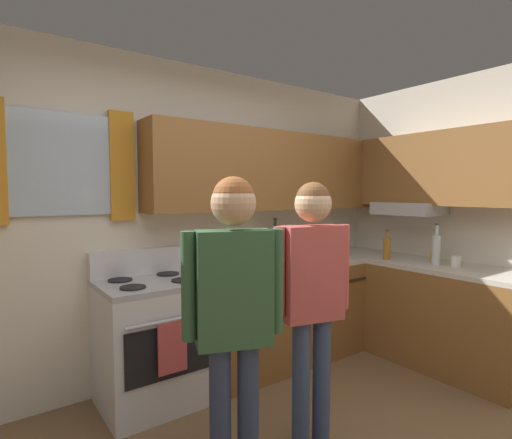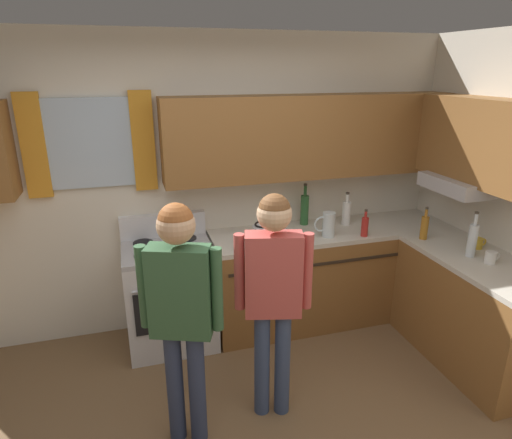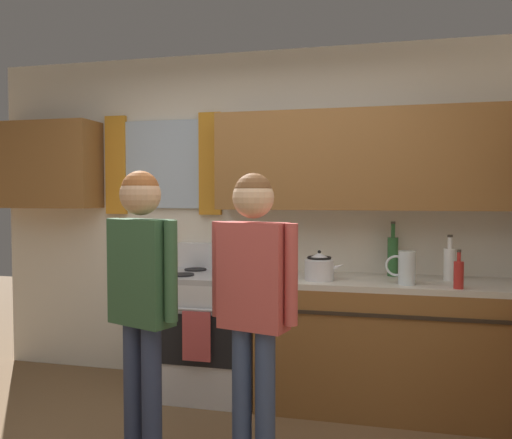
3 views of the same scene
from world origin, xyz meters
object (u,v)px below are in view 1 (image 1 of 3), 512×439
object	(u,v)px
bottle_wine_green	(275,243)
adult_left	(234,300)
bottle_sauce_red	(338,251)
stovetop_kettle	(252,259)
mug_ceramic_white	(456,261)
adult_in_plaid	(312,283)
bottle_tall_clear	(436,249)
stove_oven	(153,339)
mug_mustard_yellow	(435,256)
bottle_milk_white	(312,245)
bottle_oil_amber	(387,248)
water_pitcher	(307,251)

from	to	relation	value
bottle_wine_green	adult_left	bearing A→B (deg)	-134.90
bottle_sauce_red	stovetop_kettle	bearing A→B (deg)	171.89
mug_ceramic_white	adult_in_plaid	bearing A→B (deg)	-178.70
bottle_wine_green	mug_ceramic_white	bearing A→B (deg)	-49.98
bottle_tall_clear	stovetop_kettle	xyz separation A→B (m)	(-1.46, 0.75, -0.05)
stove_oven	bottle_tall_clear	xyz separation A→B (m)	(2.27, -0.87, 0.57)
adult_left	adult_in_plaid	size ratio (longest dim) A/B	1.01
stovetop_kettle	adult_left	bearing A→B (deg)	-129.30
mug_mustard_yellow	stovetop_kettle	size ratio (longest dim) A/B	0.44
bottle_sauce_red	mug_ceramic_white	xyz separation A→B (m)	(0.63, -0.78, -0.05)
mug_ceramic_white	mug_mustard_yellow	xyz separation A→B (m)	(0.13, 0.27, -0.00)
mug_mustard_yellow	stovetop_kettle	xyz separation A→B (m)	(-1.64, 0.63, 0.05)
adult_in_plaid	mug_ceramic_white	bearing A→B (deg)	1.30
bottle_milk_white	bottle_oil_amber	xyz separation A→B (m)	(0.47, -0.52, -0.01)
mug_ceramic_white	stovetop_kettle	bearing A→B (deg)	149.18
bottle_sauce_red	water_pitcher	size ratio (longest dim) A/B	1.12
bottle_oil_amber	water_pitcher	bearing A→B (deg)	159.65
bottle_tall_clear	mug_ceramic_white	size ratio (longest dim) A/B	2.92
stovetop_kettle	adult_in_plaid	xyz separation A→B (m)	(-0.24, -0.94, 0.01)
mug_ceramic_white	adult_in_plaid	xyz separation A→B (m)	(-1.75, -0.04, 0.06)
mug_mustard_yellow	adult_left	distance (m)	2.50
bottle_oil_amber	mug_ceramic_white	bearing A→B (deg)	-73.20
stove_oven	bottle_tall_clear	distance (m)	2.50
bottle_oil_amber	stove_oven	bearing A→B (deg)	168.29
water_pitcher	mug_mustard_yellow	bearing A→B (deg)	-29.02
mug_ceramic_white	water_pitcher	xyz separation A→B (m)	(-0.94, 0.86, 0.06)
bottle_wine_green	bottle_milk_white	size ratio (longest dim) A/B	1.26
water_pitcher	bottle_wine_green	bearing A→B (deg)	102.00
stove_oven	water_pitcher	world-z (taller)	water_pitcher
stove_oven	mug_mustard_yellow	size ratio (longest dim) A/B	9.15
adult_in_plaid	mug_mustard_yellow	bearing A→B (deg)	9.31
bottle_tall_clear	stovetop_kettle	bearing A→B (deg)	152.90
bottle_tall_clear	stovetop_kettle	distance (m)	1.64
bottle_wine_green	bottle_sauce_red	size ratio (longest dim) A/B	1.60
bottle_tall_clear	stove_oven	bearing A→B (deg)	159.13
bottle_sauce_red	adult_left	size ratio (longest dim) A/B	0.15
stove_oven	adult_left	size ratio (longest dim) A/B	0.68
mug_mustard_yellow	water_pitcher	distance (m)	1.22
stove_oven	bottle_milk_white	xyz separation A→B (m)	(1.68, 0.08, 0.55)
bottle_tall_clear	mug_ceramic_white	world-z (taller)	bottle_tall_clear
bottle_milk_white	adult_in_plaid	xyz separation A→B (m)	(-1.10, -1.14, -0.01)
adult_left	adult_in_plaid	world-z (taller)	adult_left
bottle_wine_green	bottle_sauce_red	world-z (taller)	bottle_wine_green
bottle_sauce_red	water_pitcher	xyz separation A→B (m)	(-0.31, 0.08, 0.02)
adult_left	mug_ceramic_white	bearing A→B (deg)	2.80
bottle_wine_green	water_pitcher	distance (m)	0.36
adult_in_plaid	adult_left	bearing A→B (deg)	-172.84
stove_oven	mug_ceramic_white	xyz separation A→B (m)	(2.32, -1.02, 0.48)
mug_ceramic_white	mug_mustard_yellow	distance (m)	0.30
bottle_sauce_red	stovetop_kettle	xyz separation A→B (m)	(-0.88, 0.13, 0.00)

